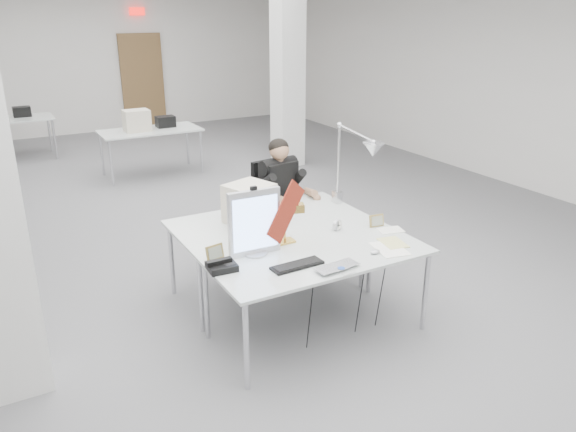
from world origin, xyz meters
name	(u,v)px	position (x,y,z in m)	size (l,w,h in m)	color
room_shell	(200,95)	(0.04, 0.13, 1.69)	(10.04, 14.04, 3.24)	#5C5C5F
desk_main	(318,254)	(0.00, -2.50, 0.74)	(1.80, 0.90, 0.03)	silver
desk_second	(268,220)	(0.00, -1.60, 0.74)	(1.80, 0.90, 0.03)	silver
bg_desk_a	(150,131)	(0.20, 3.00, 0.74)	(1.60, 0.80, 0.03)	silver
bg_desk_b	(5,120)	(-1.80, 5.20, 0.74)	(1.60, 0.80, 0.03)	silver
office_chair	(277,213)	(0.48, -0.89, 0.50)	(0.49, 0.49, 1.00)	black
seated_person	(279,179)	(0.48, -0.94, 0.90)	(0.44, 0.55, 0.83)	black
monitor	(254,223)	(-0.46, -2.26, 1.03)	(0.44, 0.04, 0.54)	silver
pennant	(286,212)	(-0.19, -2.30, 1.08)	(0.49, 0.01, 0.21)	maroon
keyboard	(297,265)	(-0.28, -2.64, 0.77)	(0.42, 0.14, 0.02)	black
laptop	(341,270)	(-0.03, -2.88, 0.77)	(0.36, 0.23, 0.03)	#A5A5A9
mouse	(375,252)	(0.39, -2.74, 0.77)	(0.09, 0.06, 0.03)	#B4B4B9
bankers_lamp	(285,224)	(-0.13, -2.17, 0.92)	(0.29, 0.12, 0.33)	gold
desk_phone	(222,266)	(-0.81, -2.40, 0.78)	(0.21, 0.19, 0.05)	black
picture_frame_left	(215,252)	(-0.78, -2.20, 0.82)	(0.15, 0.01, 0.12)	olive
picture_frame_right	(376,221)	(0.78, -2.26, 0.81)	(0.14, 0.01, 0.11)	#9F8644
desk_clock	(337,225)	(0.41, -2.16, 0.81)	(0.10, 0.10, 0.03)	#AFAEB3
paper_stack_a	(390,249)	(0.56, -2.72, 0.76)	(0.23, 0.33, 0.01)	white
paper_stack_b	(393,243)	(0.66, -2.64, 0.76)	(0.18, 0.26, 0.01)	#D0CD7C
paper_stack_c	(391,230)	(0.83, -2.40, 0.76)	(0.22, 0.15, 0.01)	white
beige_monitor	(249,203)	(-0.18, -1.58, 0.94)	(0.38, 0.36, 0.36)	beige
architect_lamp	(353,169)	(0.84, -1.77, 1.17)	(0.22, 0.65, 0.83)	silver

